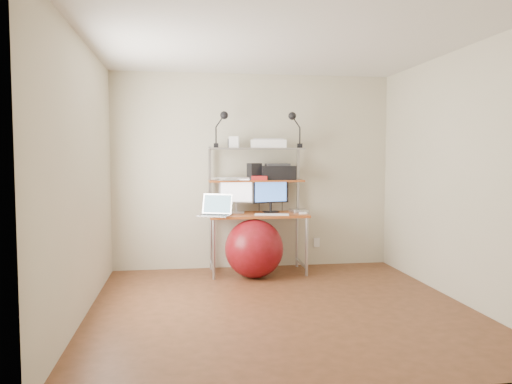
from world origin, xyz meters
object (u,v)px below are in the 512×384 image
(laptop, at_px, (216,211))
(exercise_ball, at_px, (254,248))
(printer, at_px, (277,172))
(monitor_silver, at_px, (236,192))
(monitor_black, at_px, (271,193))

(laptop, bearing_deg, exercise_ball, 10.97)
(exercise_ball, bearing_deg, printer, 47.13)
(monitor_silver, height_order, monitor_black, monitor_black)
(monitor_silver, xyz_separation_m, exercise_ball, (0.17, -0.36, -0.65))
(monitor_silver, bearing_deg, laptop, -126.16)
(exercise_ball, bearing_deg, laptop, 167.40)
(laptop, bearing_deg, monitor_black, 42.96)
(monitor_black, relative_size, exercise_ball, 0.69)
(monitor_silver, height_order, laptop, monitor_silver)
(printer, xyz_separation_m, exercise_ball, (-0.35, -0.38, -0.90))
(printer, height_order, exercise_ball, printer)
(monitor_black, relative_size, laptop, 1.05)
(monitor_silver, distance_m, printer, 0.59)
(monitor_black, height_order, laptop, monitor_black)
(monitor_black, distance_m, printer, 0.28)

